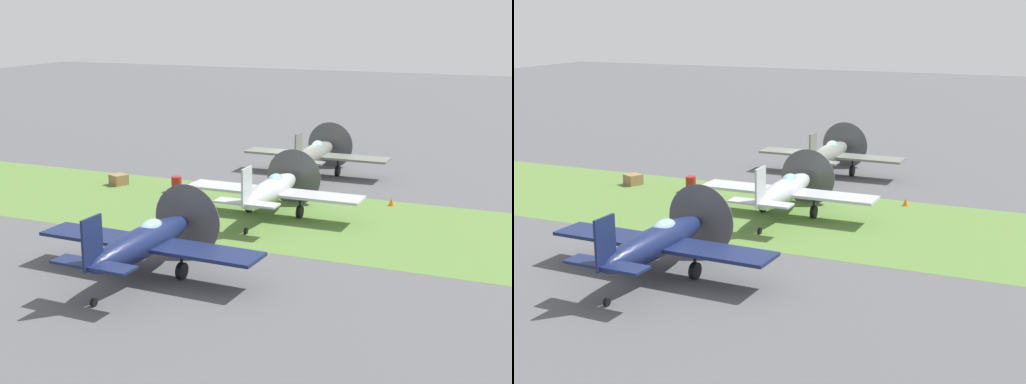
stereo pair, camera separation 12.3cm
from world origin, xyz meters
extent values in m
plane|color=#515154|center=(0.00, 0.00, 0.00)|extent=(160.00, 160.00, 0.00)
cube|color=#567A38|center=(0.00, -10.19, 0.00)|extent=(120.00, 11.00, 0.01)
ellipsoid|color=slate|center=(1.23, -0.33, 1.43)|extent=(1.25, 6.71, 1.22)
cube|color=slate|center=(1.22, 0.07, 1.28)|extent=(9.47, 1.72, 0.14)
cube|color=slate|center=(1.24, -3.38, 2.32)|extent=(0.10, 1.09, 1.87)
cube|color=slate|center=(1.24, -3.38, 1.53)|extent=(3.16, 0.90, 0.10)
cone|color=#B7B24C|center=(1.21, 3.27, 1.43)|extent=(0.63, 0.69, 0.63)
cylinder|color=#4C4C51|center=(1.21, 3.08, 1.43)|extent=(3.16, 0.05, 3.16)
ellipsoid|color=#8CB2C6|center=(1.22, 0.26, 1.86)|extent=(0.70, 1.38, 0.69)
cylinder|color=black|center=(-0.21, 0.16, 0.34)|extent=(0.22, 0.67, 0.67)
cylinder|color=black|center=(-0.21, 0.16, 0.81)|extent=(0.12, 0.12, 0.95)
cylinder|color=black|center=(2.65, 0.17, 0.34)|extent=(0.22, 0.67, 0.67)
cylinder|color=black|center=(2.65, 0.17, 0.81)|extent=(0.12, 0.12, 0.95)
cylinder|color=black|center=(1.24, -3.48, 0.16)|extent=(0.12, 0.32, 0.32)
ellipsoid|color=#B2B7BC|center=(2.30, -10.39, 1.42)|extent=(1.22, 6.66, 1.21)
cube|color=#B2B7BC|center=(2.30, -10.00, 1.27)|extent=(9.40, 1.67, 0.14)
cube|color=#B2B7BC|center=(2.30, -13.43, 2.30)|extent=(0.10, 1.08, 1.86)
cube|color=#B2B7BC|center=(2.30, -13.43, 1.52)|extent=(3.13, 0.88, 0.10)
cone|color=#B7B24C|center=(2.30, -6.82, 1.42)|extent=(0.63, 0.69, 0.63)
cylinder|color=#4C4C51|center=(2.30, -7.01, 1.42)|extent=(3.13, 0.04, 3.13)
ellipsoid|color=#8CB2C6|center=(2.30, -9.80, 1.84)|extent=(0.69, 1.37, 0.69)
cylinder|color=black|center=(0.88, -9.90, 0.33)|extent=(0.22, 0.67, 0.67)
cylinder|color=black|center=(0.88, -9.90, 0.80)|extent=(0.12, 0.12, 0.94)
cylinder|color=black|center=(3.72, -9.90, 0.33)|extent=(0.22, 0.67, 0.67)
cylinder|color=black|center=(3.72, -9.90, 0.80)|extent=(0.12, 0.12, 0.94)
cylinder|color=black|center=(2.30, -13.52, 0.16)|extent=(0.12, 0.31, 0.31)
ellipsoid|color=#141E47|center=(0.91, -20.45, 1.47)|extent=(1.47, 6.91, 1.25)
cube|color=#141E47|center=(0.92, -20.05, 1.31)|extent=(9.75, 2.03, 0.14)
cube|color=#141E47|center=(0.81, -23.58, 2.38)|extent=(0.14, 1.11, 1.92)
cube|color=#141E47|center=(0.81, -23.58, 1.57)|extent=(3.26, 1.01, 0.10)
cone|color=#B7B24C|center=(1.03, -16.77, 1.47)|extent=(0.67, 0.73, 0.65)
cylinder|color=#4C4C51|center=(1.02, -16.97, 1.47)|extent=(3.23, 0.14, 3.23)
ellipsoid|color=#8CB2C6|center=(0.93, -19.85, 1.90)|extent=(0.75, 1.44, 0.71)
cylinder|color=black|center=(-0.54, -19.90, 0.34)|extent=(0.24, 0.69, 0.69)
cylinder|color=black|center=(-0.54, -19.90, 0.83)|extent=(0.12, 0.12, 0.97)
cylinder|color=black|center=(2.39, -19.99, 0.34)|extent=(0.24, 0.69, 0.69)
cylinder|color=black|center=(2.39, -19.99, 0.83)|extent=(0.12, 0.12, 0.97)
cylinder|color=black|center=(0.80, -23.69, 0.16)|extent=(0.13, 0.33, 0.32)
cylinder|color=#9E998E|center=(0.58, 6.84, 0.44)|extent=(0.30, 0.30, 0.88)
cylinder|color=#9E998E|center=(0.58, 6.84, 1.19)|extent=(0.38, 0.38, 0.62)
sphere|color=tan|center=(0.58, 6.84, 1.61)|extent=(0.23, 0.23, 0.23)
cylinder|color=#9E998E|center=(0.78, 7.01, 1.19)|extent=(0.11, 0.11, 0.59)
cylinder|color=#9E998E|center=(0.39, 6.67, 1.19)|extent=(0.11, 0.11, 0.59)
cylinder|color=maroon|center=(-4.86, -7.49, 0.45)|extent=(0.60, 0.60, 0.90)
cube|color=olive|center=(-8.97, -7.36, 0.32)|extent=(1.19, 1.19, 0.64)
cone|color=orange|center=(7.51, -5.63, 0.22)|extent=(0.36, 0.36, 0.44)
camera|label=1|loc=(15.88, -43.94, 10.44)|focal=51.19mm
camera|label=2|loc=(16.00, -43.89, 10.44)|focal=51.19mm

